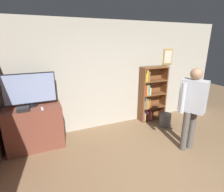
# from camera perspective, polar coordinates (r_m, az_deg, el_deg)

# --- Properties ---
(wall_back) EXTENTS (6.95, 0.09, 2.70)m
(wall_back) POSITION_cam_1_polar(r_m,az_deg,el_deg) (4.50, -1.51, 6.51)
(wall_back) COLOR #B2AD9E
(wall_back) RESTS_ON ground_plane
(tv_ledge) EXTENTS (1.11, 0.61, 0.92)m
(tv_ledge) POSITION_cam_1_polar(r_m,az_deg,el_deg) (4.12, -23.78, -9.24)
(tv_ledge) COLOR brown
(tv_ledge) RESTS_ON ground_plane
(television) EXTENTS (1.00, 0.22, 0.69)m
(television) POSITION_cam_1_polar(r_m,az_deg,el_deg) (3.90, -25.26, 1.94)
(television) COLOR black
(television) RESTS_ON tv_ledge
(game_console) EXTENTS (0.22, 0.18, 0.07)m
(game_console) POSITION_cam_1_polar(r_m,az_deg,el_deg) (3.78, -27.02, -3.87)
(game_console) COLOR black
(game_console) RESTS_ON tv_ledge
(remote_loose) EXTENTS (0.04, 0.14, 0.02)m
(remote_loose) POSITION_cam_1_polar(r_m,az_deg,el_deg) (3.74, -21.86, -3.85)
(remote_loose) COLOR white
(remote_loose) RESTS_ON tv_ledge
(bookshelf) EXTENTS (0.78, 0.28, 1.54)m
(bookshelf) POSITION_cam_1_polar(r_m,az_deg,el_deg) (5.08, 12.38, 0.19)
(bookshelf) COLOR brown
(bookshelf) RESTS_ON ground_plane
(person) EXTENTS (0.62, 0.52, 1.73)m
(person) POSITION_cam_1_polar(r_m,az_deg,el_deg) (3.81, 24.72, -2.06)
(person) COLOR #56514C
(person) RESTS_ON ground_plane
(waste_bin) EXTENTS (0.31, 0.31, 0.35)m
(waste_bin) POSITION_cam_1_polar(r_m,az_deg,el_deg) (4.98, 16.88, -7.43)
(waste_bin) COLOR #4C4C51
(waste_bin) RESTS_ON ground_plane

